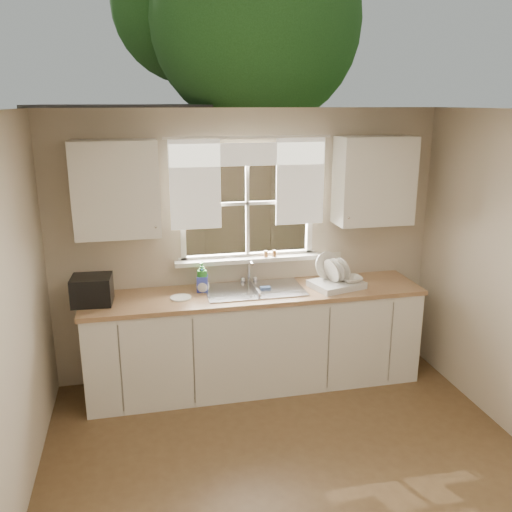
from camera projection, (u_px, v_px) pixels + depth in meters
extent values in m
plane|color=brown|center=(311.00, 508.00, 3.52)|extent=(4.00, 4.00, 0.00)
cube|color=beige|center=(248.00, 313.00, 5.24)|extent=(3.60, 0.02, 1.15)
cube|color=beige|center=(247.00, 128.00, 4.76)|extent=(3.60, 0.02, 0.35)
cube|color=beige|center=(113.00, 209.00, 4.70)|extent=(1.20, 0.02, 1.00)
cube|color=beige|center=(370.00, 199.00, 5.20)|extent=(1.20, 0.02, 1.00)
cube|color=silver|center=(324.00, 111.00, 2.84)|extent=(3.60, 4.00, 0.02)
cube|color=white|center=(248.00, 256.00, 5.10)|extent=(1.30, 0.06, 0.05)
cube|color=white|center=(247.00, 148.00, 4.83)|extent=(1.30, 0.06, 0.05)
cube|color=white|center=(182.00, 206.00, 4.84)|extent=(0.05, 0.06, 1.05)
cube|color=white|center=(310.00, 201.00, 5.09)|extent=(0.05, 0.06, 1.05)
cube|color=white|center=(247.00, 203.00, 4.97)|extent=(0.03, 0.04, 1.00)
cube|color=white|center=(247.00, 203.00, 4.97)|extent=(1.20, 0.04, 0.03)
cube|color=white|center=(249.00, 259.00, 5.05)|extent=(1.38, 0.14, 0.04)
cylinder|color=white|center=(249.00, 137.00, 4.73)|extent=(1.50, 0.02, 0.02)
cube|color=white|center=(195.00, 184.00, 4.75)|extent=(0.45, 0.02, 0.80)
cube|color=white|center=(300.00, 181.00, 4.94)|extent=(0.45, 0.02, 0.80)
cube|color=white|center=(249.00, 154.00, 4.78)|extent=(1.40, 0.02, 0.20)
cube|color=white|center=(255.00, 340.00, 4.98)|extent=(3.00, 0.62, 0.87)
cube|color=#A97E54|center=(255.00, 294.00, 4.86)|extent=(3.04, 0.65, 0.04)
cube|color=white|center=(116.00, 189.00, 4.49)|extent=(0.70, 0.33, 0.80)
cube|color=white|center=(374.00, 181.00, 4.97)|extent=(0.70, 0.33, 0.80)
cube|color=beige|center=(337.00, 258.00, 5.27)|extent=(0.08, 0.01, 0.12)
cylinder|color=brown|center=(274.00, 253.00, 5.07)|extent=(0.04, 0.04, 0.06)
cylinder|color=brown|center=(266.00, 254.00, 5.05)|extent=(0.04, 0.04, 0.06)
cube|color=#335421|center=(194.00, 245.00, 10.10)|extent=(20.00, 10.00, 0.02)
cube|color=#917250|center=(207.00, 218.00, 7.97)|extent=(8.00, 0.10, 1.80)
cube|color=maroon|center=(125.00, 176.00, 10.95)|extent=(3.00, 3.00, 2.20)
cube|color=black|center=(121.00, 112.00, 10.61)|extent=(3.20, 3.20, 0.30)
cylinder|color=#423021|center=(256.00, 151.00, 10.89)|extent=(0.36, 0.36, 3.20)
sphere|color=#214716|center=(256.00, 22.00, 10.23)|extent=(4.00, 4.00, 4.00)
sphere|color=#214716|center=(189.00, 4.00, 11.27)|extent=(3.20, 3.20, 3.20)
cube|color=#B7B7BC|center=(255.00, 299.00, 4.90)|extent=(0.84, 0.46, 0.18)
cube|color=#B7B7BC|center=(255.00, 290.00, 4.88)|extent=(0.88, 0.50, 0.01)
cube|color=#B7B7BC|center=(255.00, 293.00, 4.88)|extent=(0.02, 0.41, 0.14)
cylinder|color=silver|center=(249.00, 271.00, 5.08)|extent=(0.03, 0.03, 0.22)
cylinder|color=silver|center=(251.00, 262.00, 4.98)|extent=(0.02, 0.18, 0.02)
sphere|color=silver|center=(243.00, 279.00, 5.09)|extent=(0.05, 0.05, 0.05)
sphere|color=silver|center=(255.00, 278.00, 5.12)|extent=(0.05, 0.05, 0.05)
cube|color=silver|center=(336.00, 284.00, 4.95)|extent=(0.52, 0.45, 0.06)
cylinder|color=white|center=(327.00, 265.00, 5.01)|extent=(0.27, 0.14, 0.25)
cylinder|color=white|center=(332.00, 271.00, 4.88)|extent=(0.13, 0.23, 0.22)
cylinder|color=white|center=(337.00, 270.00, 4.91)|extent=(0.13, 0.23, 0.22)
cylinder|color=white|center=(342.00, 269.00, 4.94)|extent=(0.13, 0.23, 0.22)
imported|color=silver|center=(351.00, 279.00, 4.92)|extent=(0.20, 0.20, 0.05)
imported|color=green|center=(202.00, 277.00, 4.82)|extent=(0.14, 0.14, 0.27)
imported|color=#3140B8|center=(202.00, 280.00, 4.83)|extent=(0.11, 0.12, 0.22)
imported|color=beige|center=(203.00, 284.00, 4.83)|extent=(0.15, 0.15, 0.15)
cylinder|color=white|center=(181.00, 298.00, 4.68)|extent=(0.18, 0.18, 0.01)
imported|color=silver|center=(92.00, 301.00, 4.49)|extent=(0.14, 0.14, 0.10)
cube|color=black|center=(92.00, 290.00, 4.53)|extent=(0.34, 0.30, 0.24)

